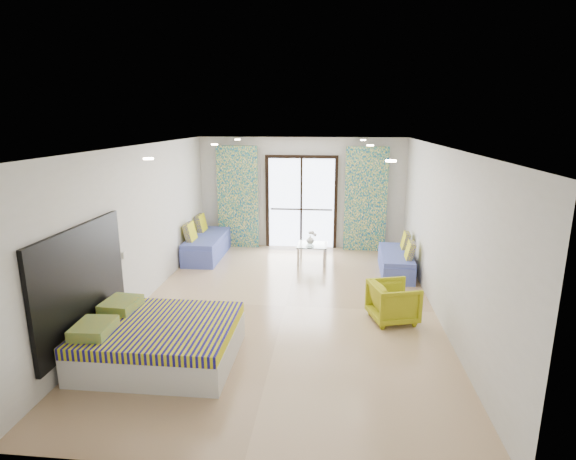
# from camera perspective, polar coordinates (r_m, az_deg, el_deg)

# --- Properties ---
(floor) EXTENTS (5.00, 7.50, 0.01)m
(floor) POSITION_cam_1_polar(r_m,az_deg,el_deg) (7.81, -0.34, -9.64)
(floor) COLOR tan
(floor) RESTS_ON ground
(ceiling) EXTENTS (5.00, 7.50, 0.01)m
(ceiling) POSITION_cam_1_polar(r_m,az_deg,el_deg) (7.17, -0.37, 10.55)
(ceiling) COLOR silver
(ceiling) RESTS_ON ground
(wall_back) EXTENTS (5.00, 0.01, 2.70)m
(wall_back) POSITION_cam_1_polar(r_m,az_deg,el_deg) (11.04, 1.72, 4.69)
(wall_back) COLOR silver
(wall_back) RESTS_ON ground
(wall_front) EXTENTS (5.00, 0.01, 2.70)m
(wall_front) POSITION_cam_1_polar(r_m,az_deg,el_deg) (3.88, -6.41, -13.37)
(wall_front) COLOR silver
(wall_front) RESTS_ON ground
(wall_left) EXTENTS (0.01, 7.50, 2.70)m
(wall_left) POSITION_cam_1_polar(r_m,az_deg,el_deg) (8.03, -18.40, 0.45)
(wall_left) COLOR silver
(wall_left) RESTS_ON ground
(wall_right) EXTENTS (0.01, 7.50, 2.70)m
(wall_right) POSITION_cam_1_polar(r_m,az_deg,el_deg) (7.54, 18.90, -0.44)
(wall_right) COLOR silver
(wall_right) RESTS_ON ground
(balcony_door) EXTENTS (1.76, 0.08, 2.28)m
(balcony_door) POSITION_cam_1_polar(r_m,az_deg,el_deg) (11.02, 1.70, 4.20)
(balcony_door) COLOR black
(balcony_door) RESTS_ON floor
(balcony_rail) EXTENTS (1.52, 0.03, 0.04)m
(balcony_rail) POSITION_cam_1_polar(r_m,az_deg,el_deg) (11.09, 1.70, 2.64)
(balcony_rail) COLOR #595451
(balcony_rail) RESTS_ON balcony_door
(curtain_left) EXTENTS (1.00, 0.10, 2.50)m
(curtain_left) POSITION_cam_1_polar(r_m,az_deg,el_deg) (11.09, -6.38, 4.14)
(curtain_left) COLOR white
(curtain_left) RESTS_ON floor
(curtain_right) EXTENTS (1.00, 0.10, 2.50)m
(curtain_right) POSITION_cam_1_polar(r_m,az_deg,el_deg) (10.88, 9.84, 3.82)
(curtain_right) COLOR white
(curtain_right) RESTS_ON floor
(downlight_a) EXTENTS (0.12, 0.12, 0.02)m
(downlight_a) POSITION_cam_1_polar(r_m,az_deg,el_deg) (5.57, -17.31, 8.64)
(downlight_a) COLOR #FFE0B2
(downlight_a) RESTS_ON ceiling
(downlight_b) EXTENTS (0.12, 0.12, 0.02)m
(downlight_b) POSITION_cam_1_polar(r_m,az_deg,el_deg) (5.18, 12.94, 8.55)
(downlight_b) COLOR #FFE0B2
(downlight_b) RESTS_ON ceiling
(downlight_c) EXTENTS (0.12, 0.12, 0.02)m
(downlight_c) POSITION_cam_1_polar(r_m,az_deg,el_deg) (8.41, -9.32, 10.67)
(downlight_c) COLOR #FFE0B2
(downlight_c) RESTS_ON ceiling
(downlight_d) EXTENTS (0.12, 0.12, 0.02)m
(downlight_d) POSITION_cam_1_polar(r_m,az_deg,el_deg) (8.15, 10.40, 10.53)
(downlight_d) COLOR #FFE0B2
(downlight_d) RESTS_ON ceiling
(downlight_e) EXTENTS (0.12, 0.12, 0.02)m
(downlight_e) POSITION_cam_1_polar(r_m,az_deg,el_deg) (10.35, -6.44, 11.35)
(downlight_e) COLOR #FFE0B2
(downlight_e) RESTS_ON ceiling
(downlight_f) EXTENTS (0.12, 0.12, 0.02)m
(downlight_f) POSITION_cam_1_polar(r_m,az_deg,el_deg) (10.15, 9.53, 11.20)
(downlight_f) COLOR #FFE0B2
(downlight_f) RESTS_ON ceiling
(headboard) EXTENTS (0.06, 2.10, 1.50)m
(headboard) POSITION_cam_1_polar(r_m,az_deg,el_deg) (6.46, -24.71, -6.12)
(headboard) COLOR black
(headboard) RESTS_ON floor
(switch_plate) EXTENTS (0.02, 0.10, 0.10)m
(switch_plate) POSITION_cam_1_polar(r_m,az_deg,el_deg) (7.51, -20.05, -2.97)
(switch_plate) COLOR silver
(switch_plate) RESTS_ON wall_left
(bed) EXTENTS (1.94, 1.58, 0.67)m
(bed) POSITION_cam_1_polar(r_m,az_deg,el_deg) (6.34, -16.07, -13.32)
(bed) COLOR silver
(bed) RESTS_ON floor
(daybed_left) EXTENTS (0.73, 1.85, 0.91)m
(daybed_left) POSITION_cam_1_polar(r_m,az_deg,el_deg) (10.57, -10.29, -1.87)
(daybed_left) COLOR #4A58B0
(daybed_left) RESTS_ON floor
(daybed_right) EXTENTS (0.67, 1.61, 0.78)m
(daybed_right) POSITION_cam_1_polar(r_m,az_deg,el_deg) (9.60, 13.60, -3.92)
(daybed_right) COLOR #4A58B0
(daybed_right) RESTS_ON floor
(coffee_table) EXTENTS (0.67, 0.67, 0.75)m
(coffee_table) POSITION_cam_1_polar(r_m,az_deg,el_deg) (9.95, 3.11, -2.08)
(coffee_table) COLOR silver
(coffee_table) RESTS_ON floor
(vase) EXTENTS (0.23, 0.24, 0.18)m
(vase) POSITION_cam_1_polar(r_m,az_deg,el_deg) (9.97, 2.84, -1.24)
(vase) COLOR white
(vase) RESTS_ON coffee_table
(armchair) EXTENTS (0.79, 0.82, 0.69)m
(armchair) POSITION_cam_1_polar(r_m,az_deg,el_deg) (7.35, 13.23, -8.65)
(armchair) COLOR #ABAD16
(armchair) RESTS_ON floor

